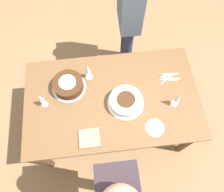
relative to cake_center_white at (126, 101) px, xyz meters
name	(u,v)px	position (x,y,z in m)	size (l,w,h in m)	color
ground_plane	(112,123)	(0.12, -0.07, -0.82)	(12.00, 12.00, 0.00)	#8E6B47
dining_table	(112,102)	(0.12, -0.07, -0.15)	(1.67, 1.00, 0.77)	brown
cake_center_white	(126,101)	(0.00, 0.00, 0.00)	(0.34, 0.34, 0.11)	white
cake_front_chocolate	(68,85)	(0.52, -0.23, 0.00)	(0.33, 0.33, 0.11)	white
wine_glass_near	(88,70)	(0.32, -0.32, 0.09)	(0.07, 0.07, 0.22)	silver
wine_glass_far	(41,99)	(0.75, -0.08, 0.09)	(0.06, 0.06, 0.20)	silver
wine_glass_extra	(178,98)	(-0.46, 0.06, 0.09)	(0.07, 0.07, 0.21)	silver
dessert_plate_left	(155,128)	(-0.23, 0.27, -0.04)	(0.17, 0.17, 0.01)	silver
fork_pile	(169,77)	(-0.47, -0.22, -0.04)	(0.20, 0.11, 0.01)	silver
napkin_stack	(89,138)	(0.36, 0.29, -0.04)	(0.18, 0.17, 0.02)	gray
person_cutting	(130,9)	(-0.17, -0.96, 0.17)	(0.23, 0.40, 1.64)	#2D334C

